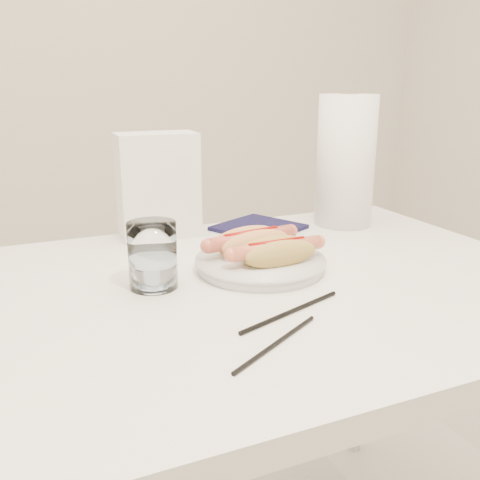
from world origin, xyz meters
name	(u,v)px	position (x,y,z in m)	size (l,w,h in m)	color
table	(235,316)	(0.00, 0.00, 0.69)	(1.20, 0.80, 0.75)	white
plate	(260,265)	(0.07, 0.05, 0.76)	(0.24, 0.24, 0.02)	silver
hotdog_left	(251,242)	(0.07, 0.09, 0.79)	(0.19, 0.10, 0.05)	#ECA35E
hotdog_right	(276,252)	(0.09, 0.02, 0.79)	(0.18, 0.08, 0.05)	tan
water_glass	(153,255)	(-0.13, 0.04, 0.81)	(0.08, 0.08, 0.11)	silver
chopstick_near	(277,343)	(-0.03, -0.23, 0.75)	(0.01, 0.01, 0.20)	black
chopstick_far	(291,312)	(0.03, -0.15, 0.75)	(0.01, 0.01, 0.21)	black
napkin_box	(158,185)	(-0.04, 0.35, 0.87)	(0.17, 0.10, 0.23)	white
navy_napkin	(259,228)	(0.19, 0.31, 0.75)	(0.17, 0.17, 0.01)	#111033
paper_towel_roll	(346,161)	(0.40, 0.27, 0.91)	(0.14, 0.14, 0.31)	white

